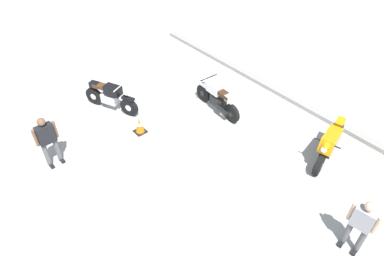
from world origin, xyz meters
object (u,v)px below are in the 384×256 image
motorcycle_silver_cruiser (217,98)px  person_in_gray_shirt (361,224)px  traffic_cone (140,125)px  motorcycle_orange_sportbike (330,144)px  person_in_black_shirt (47,139)px  motorcycle_black_cruiser (110,96)px

motorcycle_silver_cruiser → person_in_gray_shirt: bearing=171.1°
person_in_gray_shirt → traffic_cone: size_ratio=2.96×
motorcycle_orange_sportbike → person_in_gray_shirt: person_in_gray_shirt is taller
person_in_black_shirt → motorcycle_orange_sportbike: bearing=49.8°
person_in_black_shirt → person_in_gray_shirt: (6.84, 4.03, -0.03)m
motorcycle_silver_cruiser → person_in_black_shirt: (-1.18, -5.22, 0.39)m
motorcycle_black_cruiser → motorcycle_orange_sportbike: size_ratio=1.01×
motorcycle_black_cruiser → motorcycle_orange_sportbike: bearing=6.4°
motorcycle_black_cruiser → person_in_gray_shirt: person_in_gray_shirt is taller
motorcycle_black_cruiser → motorcycle_orange_sportbike: motorcycle_orange_sportbike is taller
motorcycle_orange_sportbike → person_in_black_shirt: person_in_black_shirt is taller
motorcycle_silver_cruiser → motorcycle_black_cruiser: bearing=51.3°
person_in_black_shirt → traffic_cone: person_in_black_shirt is taller
person_in_gray_shirt → person_in_black_shirt: bearing=-67.2°
motorcycle_black_cruiser → motorcycle_silver_cruiser: 3.58m
motorcycle_black_cruiser → person_in_black_shirt: 2.83m
traffic_cone → motorcycle_orange_sportbike: bearing=37.7°
motorcycle_black_cruiser → person_in_gray_shirt: bearing=-13.0°
motorcycle_orange_sportbike → person_in_gray_shirt: size_ratio=1.23×
motorcycle_silver_cruiser → traffic_cone: size_ratio=3.95×
motorcycle_black_cruiser → person_in_black_shirt: (1.20, -2.54, 0.39)m
traffic_cone → person_in_gray_shirt: bearing=12.6°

